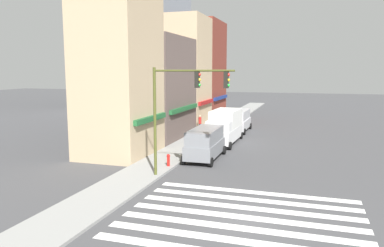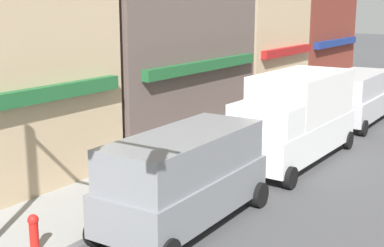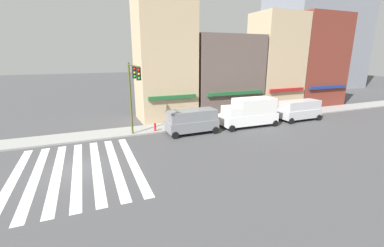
# 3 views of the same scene
# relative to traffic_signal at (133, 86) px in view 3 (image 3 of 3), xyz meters

# --- Properties ---
(ground_plane) EXTENTS (200.00, 200.00, 0.00)m
(ground_plane) POSITION_rel_traffic_signal_xyz_m (-4.86, -4.65, -4.93)
(ground_plane) COLOR #424244
(sidewalk_left) EXTENTS (120.00, 3.00, 0.15)m
(sidewalk_left) POSITION_rel_traffic_signal_xyz_m (-4.86, 2.85, -4.85)
(sidewalk_left) COLOR gray
(sidewalk_left) RESTS_ON ground_plane
(crosswalk_stripes) EXTENTS (7.93, 10.80, 0.01)m
(crosswalk_stripes) POSITION_rel_traffic_signal_xyz_m (-4.86, -4.65, -4.92)
(crosswalk_stripes) COLOR silver
(crosswalk_stripes) RESTS_ON ground_plane
(storefront_row) EXTENTS (30.70, 5.30, 14.34)m
(storefront_row) POSITION_rel_traffic_signal_xyz_m (17.24, 6.85, 1.38)
(storefront_row) COLOR tan
(storefront_row) RESTS_ON ground_plane
(traffic_signal) EXTENTS (0.32, 5.03, 6.83)m
(traffic_signal) POSITION_rel_traffic_signal_xyz_m (0.00, 0.00, 0.00)
(traffic_signal) COLOR #474C1E
(traffic_signal) RESTS_ON ground_plane
(van_grey) EXTENTS (5.03, 2.22, 2.34)m
(van_grey) POSITION_rel_traffic_signal_xyz_m (5.50, 0.05, -3.64)
(van_grey) COLOR slate
(van_grey) RESTS_ON ground_plane
(box_truck_white) EXTENTS (6.24, 2.42, 3.04)m
(box_truck_white) POSITION_rel_traffic_signal_xyz_m (12.18, 0.05, -3.34)
(box_truck_white) COLOR white
(box_truck_white) RESTS_ON ground_plane
(van_silver) EXTENTS (5.01, 2.22, 2.34)m
(van_silver) POSITION_rel_traffic_signal_xyz_m (19.20, 0.05, -3.64)
(van_silver) COLOR #B7B7BC
(van_silver) RESTS_ON ground_plane
(pedestrian_red_jacket) EXTENTS (0.32, 0.32, 1.77)m
(pedestrian_red_jacket) POSITION_rel_traffic_signal_xyz_m (16.94, 3.80, -3.86)
(pedestrian_red_jacket) COLOR #23232D
(pedestrian_red_jacket) RESTS_ON sidewalk_left
(fire_hydrant) EXTENTS (0.24, 0.24, 0.84)m
(fire_hydrant) POSITION_rel_traffic_signal_xyz_m (2.22, 1.75, -4.32)
(fire_hydrant) COLOR red
(fire_hydrant) RESTS_ON sidewalk_left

